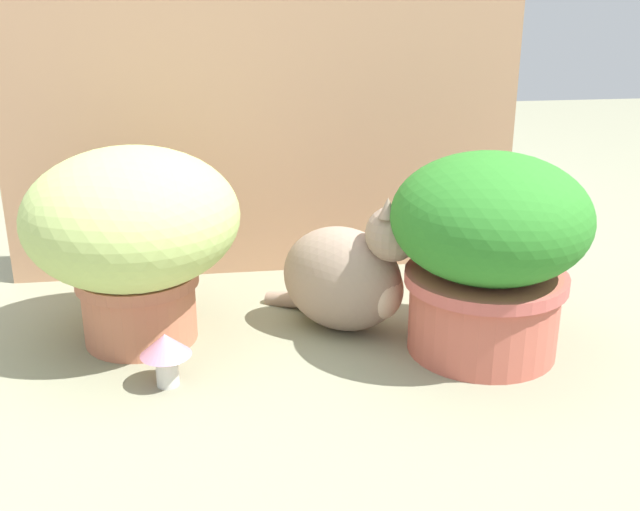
{
  "coord_description": "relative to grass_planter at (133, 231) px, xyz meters",
  "views": [
    {
      "loc": [
        -0.06,
        -1.35,
        0.7
      ],
      "look_at": [
        0.13,
        0.05,
        0.18
      ],
      "focal_mm": 43.09,
      "sensor_mm": 36.0,
      "label": 1
    }
  ],
  "objects": [
    {
      "name": "grass_planter",
      "position": [
        0.0,
        0.0,
        0.0
      ],
      "size": [
        0.42,
        0.42,
        0.39
      ],
      "color": "#C17153",
      "rests_on": "ground"
    },
    {
      "name": "mushroom_ornament_pink",
      "position": [
        0.06,
        -0.2,
        -0.16
      ],
      "size": [
        0.09,
        0.09,
        0.1
      ],
      "color": "silver",
      "rests_on": "ground"
    },
    {
      "name": "leafy_planter",
      "position": [
        0.67,
        -0.14,
        -0.02
      ],
      "size": [
        0.38,
        0.38,
        0.4
      ],
      "color": "#C35F4E",
      "rests_on": "ground"
    },
    {
      "name": "cardboard_backdrop",
      "position": [
        0.28,
        0.36,
        0.14
      ],
      "size": [
        1.23,
        0.03,
        0.75
      ],
      "primitive_type": "cube",
      "color": "tan",
      "rests_on": "ground"
    },
    {
      "name": "cat",
      "position": [
        0.43,
        -0.01,
        -0.11
      ],
      "size": [
        0.32,
        0.32,
        0.32
      ],
      "color": "gray",
      "rests_on": "ground"
    },
    {
      "name": "ground_plane",
      "position": [
        0.23,
        -0.1,
        -0.23
      ],
      "size": [
        6.0,
        6.0,
        0.0
      ],
      "primitive_type": "plane",
      "color": "gray"
    }
  ]
}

